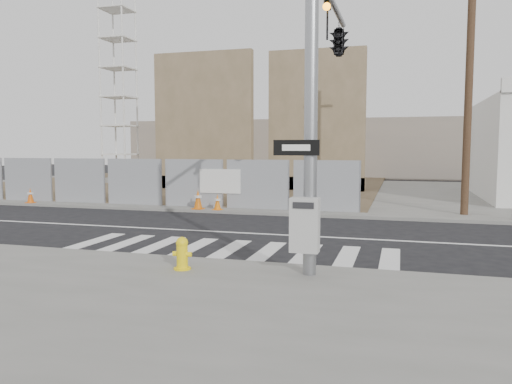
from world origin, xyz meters
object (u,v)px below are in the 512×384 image
(signal_pole, at_px, (331,58))
(crane_tower, at_px, (118,55))
(traffic_cone_b, at_px, (30,196))
(fire_hydrant, at_px, (182,253))
(traffic_cone_c, at_px, (198,200))
(traffic_cone_d, at_px, (217,202))

(signal_pole, height_order, crane_tower, crane_tower)
(traffic_cone_b, bearing_deg, fire_hydrant, -38.54)
(fire_hydrant, relative_size, traffic_cone_c, 0.85)
(traffic_cone_c, bearing_deg, crane_tower, 131.54)
(traffic_cone_b, bearing_deg, traffic_cone_c, 0.00)
(signal_pole, xyz_separation_m, traffic_cone_d, (-5.33, 6.27, -4.35))
(crane_tower, distance_m, traffic_cone_b, 15.71)
(signal_pole, distance_m, traffic_cone_b, 16.23)
(traffic_cone_b, bearing_deg, signal_pole, -23.62)
(crane_tower, bearing_deg, traffic_cone_c, -48.46)
(crane_tower, distance_m, traffic_cone_d, 19.62)
(traffic_cone_c, bearing_deg, signal_pole, -45.43)
(signal_pole, bearing_deg, traffic_cone_c, 134.57)
(fire_hydrant, relative_size, traffic_cone_d, 1.06)
(signal_pole, height_order, traffic_cone_b, signal_pole)
(crane_tower, height_order, fire_hydrant, crane_tower)
(crane_tower, height_order, traffic_cone_c, crane_tower)
(traffic_cone_b, distance_m, traffic_cone_c, 8.16)
(crane_tower, xyz_separation_m, traffic_cone_d, (12.16, -12.78, -8.59))
(crane_tower, xyz_separation_m, fire_hydrant, (14.91, -22.14, -8.57))
(crane_tower, bearing_deg, signal_pole, -47.43)
(traffic_cone_d, bearing_deg, traffic_cone_c, 180.00)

